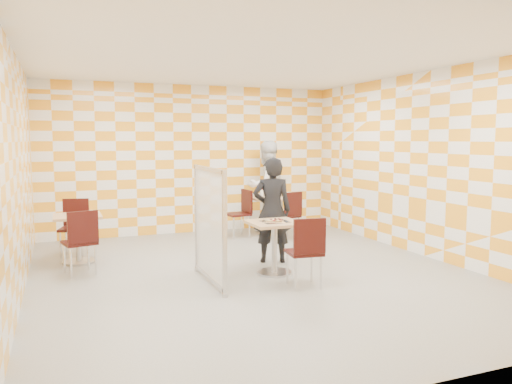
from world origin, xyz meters
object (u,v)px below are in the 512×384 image
Objects in this scene: partition at (209,224)px; empty_table at (78,230)px; chair_empty_near at (81,237)px; soda_bottle at (273,192)px; sport_bottle at (262,193)px; chair_main_front at (307,247)px; chair_second_front at (289,212)px; chair_empty_far at (75,222)px; chair_second_side at (242,209)px; man_white at (266,186)px; man_dark at (272,210)px; main_table at (274,238)px; second_table at (270,210)px.

empty_table is at bearing 130.94° from partition.
chair_empty_near is 0.60× the size of partition.
partition is at bearing -127.09° from soda_bottle.
partition is 7.75× the size of sport_bottle.
chair_second_front is at bearing 68.65° from chair_main_front.
chair_empty_far is at bearing 176.83° from chair_second_front.
man_white is (0.69, 0.40, 0.40)m from chair_second_side.
chair_empty_near is at bearing 13.64° from man_dark.
soda_bottle is at bearing 52.91° from partition.
chair_second_front and chair_empty_far have the same top height.
empty_table is 3.81m from chair_second_front.
chair_second_side is at bearing -78.00° from man_dark.
chair_second_side is 4.02× the size of soda_bottle.
chair_empty_near is 0.57× the size of man_dark.
man_dark is at bearing 31.81° from partition.
sport_bottle reaches higher than chair_main_front.
main_table is at bearing -100.46° from chair_second_side.
partition reaches higher than second_table.
partition is at bearing -33.47° from chair_empty_near.
man_white reaches higher than chair_main_front.
chair_empty_far is 0.49× the size of man_white.
man_white is (0.95, 2.49, 0.12)m from man_dark.
man_dark is (-0.26, -2.08, 0.27)m from chair_second_side.
second_table is 0.81× the size of chair_empty_near.
man_dark is 2.32m from soda_bottle.
partition is at bearing -49.06° from empty_table.
man_white is at bearing 20.81° from empty_table.
main_table is at bearing 88.57° from man_dark.
partition reaches higher than chair_second_front.
sport_bottle is at bearing -88.89° from man_dark.
chair_main_front and chair_second_front have the same top height.
chair_empty_near is (-3.06, -1.82, 0.00)m from chair_second_side.
main_table is 0.81× the size of chair_second_front.
chair_second_side is 1.00× the size of chair_empty_far.
chair_second_side is at bearing 79.54° from main_table.
partition reaches higher than soda_bottle.
soda_bottle reaches higher than second_table.
soda_bottle reaches higher than chair_empty_far.
chair_empty_near reaches higher than second_table.
chair_second_side is (0.50, 2.73, 0.04)m from main_table.
empty_table is 3.66m from chair_main_front.
chair_main_front is 4.11m from man_white.
sport_bottle reaches higher than empty_table.
main_table is 3.38m from man_white.
sport_bottle is (3.50, 1.05, 0.33)m from empty_table.
main_table is 0.46× the size of man_dark.
partition reaches higher than sport_bottle.
man_dark is at bearing 84.07° from chair_main_front.
second_table and empty_table have the same top height.
sport_bottle is at bearing 164.87° from second_table.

